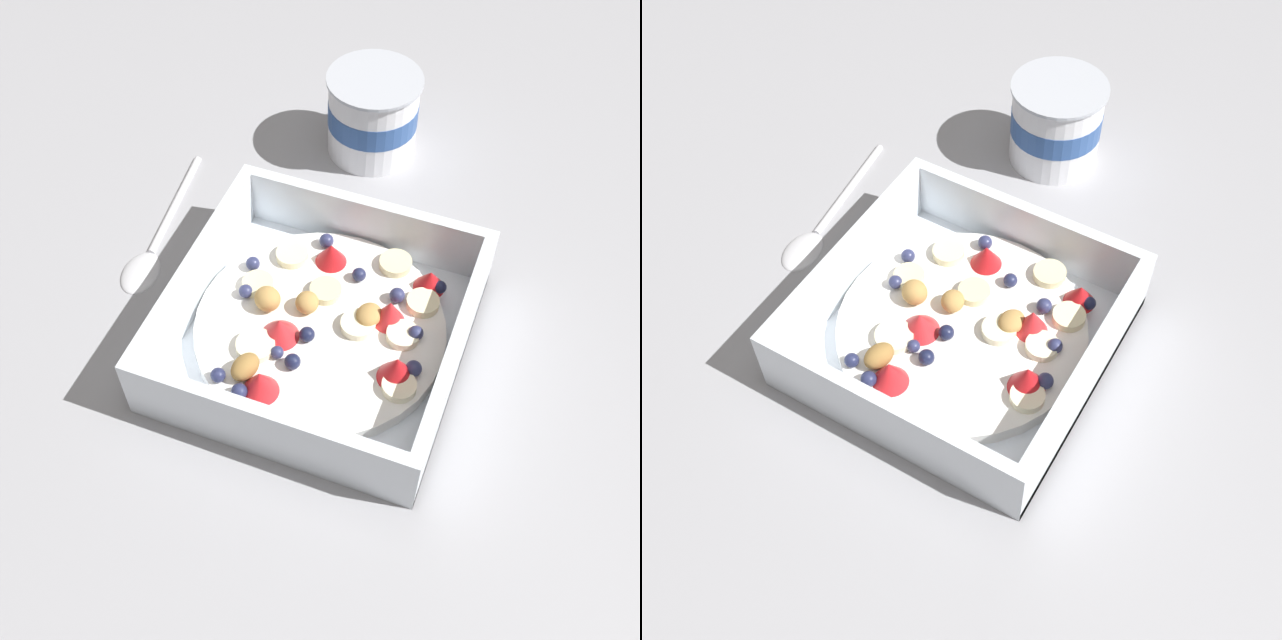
# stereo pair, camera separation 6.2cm
# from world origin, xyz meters

# --- Properties ---
(ground_plane) EXTENTS (2.40, 2.40, 0.00)m
(ground_plane) POSITION_xyz_m (0.00, 0.00, 0.00)
(ground_plane) COLOR #9E9EA3
(fruit_bowl) EXTENTS (0.22, 0.22, 0.06)m
(fruit_bowl) POSITION_xyz_m (-0.01, 0.01, 0.02)
(fruit_bowl) COLOR white
(fruit_bowl) RESTS_ON ground
(spoon) EXTENTS (0.04, 0.17, 0.01)m
(spoon) POSITION_xyz_m (-0.19, 0.05, 0.00)
(spoon) COLOR silver
(spoon) RESTS_ON ground
(yogurt_cup) EXTENTS (0.09, 0.09, 0.08)m
(yogurt_cup) POSITION_xyz_m (-0.05, 0.24, 0.04)
(yogurt_cup) COLOR white
(yogurt_cup) RESTS_ON ground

